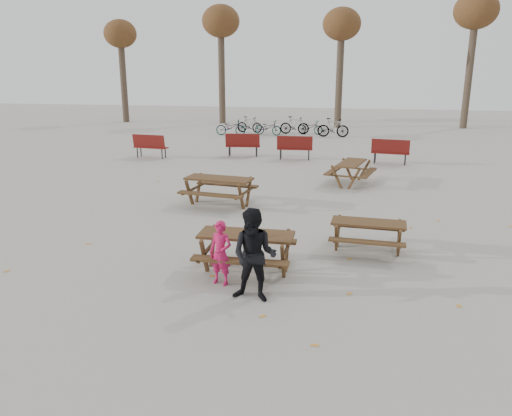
% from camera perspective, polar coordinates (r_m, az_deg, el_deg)
% --- Properties ---
extents(ground, '(80.00, 80.00, 0.00)m').
position_cam_1_polar(ground, '(9.76, -1.09, -7.24)').
color(ground, gray).
rests_on(ground, ground).
extents(main_picnic_table, '(1.80, 1.45, 0.78)m').
position_cam_1_polar(main_picnic_table, '(9.55, -1.11, -4.00)').
color(main_picnic_table, '#392114').
rests_on(main_picnic_table, ground).
extents(food_tray, '(0.18, 0.11, 0.03)m').
position_cam_1_polar(food_tray, '(9.30, 0.47, -3.20)').
color(food_tray, silver).
rests_on(food_tray, main_picnic_table).
extents(bread_roll, '(0.14, 0.06, 0.05)m').
position_cam_1_polar(bread_roll, '(9.29, 0.47, -2.95)').
color(bread_roll, tan).
rests_on(bread_roll, food_tray).
extents(soda_bottle, '(0.07, 0.07, 0.17)m').
position_cam_1_polar(soda_bottle, '(9.33, -0.26, -2.78)').
color(soda_bottle, silver).
rests_on(soda_bottle, main_picnic_table).
extents(child, '(0.49, 0.39, 1.19)m').
position_cam_1_polar(child, '(9.03, -4.07, -5.16)').
color(child, '#BE174F').
rests_on(child, ground).
extents(adult, '(0.83, 0.68, 1.61)m').
position_cam_1_polar(adult, '(8.32, -0.19, -5.46)').
color(adult, black).
rests_on(adult, ground).
extents(picnic_table_east, '(1.63, 1.35, 0.67)m').
position_cam_1_polar(picnic_table_east, '(10.93, 12.65, -3.20)').
color(picnic_table_east, '#392114').
rests_on(picnic_table_east, ground).
extents(picnic_table_north, '(2.08, 1.77, 0.81)m').
position_cam_1_polar(picnic_table_north, '(14.22, -4.24, 1.88)').
color(picnic_table_north, '#392114').
rests_on(picnic_table_north, ground).
extents(picnic_table_far, '(1.77, 2.02, 0.75)m').
position_cam_1_polar(picnic_table_far, '(17.11, 10.78, 3.93)').
color(picnic_table_far, '#392114').
rests_on(picnic_table_far, ground).
extents(park_bench_row, '(11.73, 1.75, 1.03)m').
position_cam_1_polar(park_bench_row, '(21.43, 1.34, 6.96)').
color(park_bench_row, maroon).
rests_on(park_bench_row, ground).
extents(bicycle_row, '(7.59, 2.18, 1.05)m').
position_cam_1_polar(bicycle_row, '(29.37, 2.89, 9.27)').
color(bicycle_row, black).
rests_on(bicycle_row, ground).
extents(tree_row, '(32.17, 3.52, 8.26)m').
position_cam_1_polar(tree_row, '(34.04, 9.61, 19.64)').
color(tree_row, '#382B21').
rests_on(tree_row, ground).
extents(fallen_leaves, '(11.00, 11.00, 0.01)m').
position_cam_1_polar(fallen_leaves, '(12.00, 3.68, -2.78)').
color(fallen_leaves, '#CA8530').
rests_on(fallen_leaves, ground).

